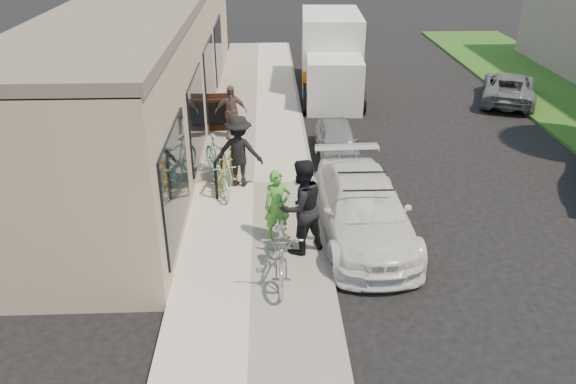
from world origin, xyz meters
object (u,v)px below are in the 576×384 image
object	(u,v)px
moving_truck	(331,58)
far_car_gray	(509,87)
woman_rider	(277,206)
cruiser_bike_a	(218,159)
sandwich_board	(219,113)
sedan_silver	(337,140)
cruiser_bike_b	(221,177)
bystander_a	(239,151)
sedan_white	(363,209)
cruiser_bike_c	(229,168)
bystander_b	(231,112)
man_standing	(301,207)
tandem_bike	(282,248)
bike_rack	(219,171)

from	to	relation	value
moving_truck	far_car_gray	xyz separation A→B (m)	(6.50, -1.70, -0.75)
woman_rider	cruiser_bike_a	distance (m)	3.41
sandwich_board	far_car_gray	size ratio (longest dim) A/B	0.28
sedan_silver	cruiser_bike_b	bearing A→B (deg)	-140.80
woman_rider	bystander_a	size ratio (longest dim) A/B	0.85
sedan_white	cruiser_bike_c	world-z (taller)	sedan_white
sedan_silver	bystander_b	world-z (taller)	bystander_b
sedan_silver	sandwich_board	bearing A→B (deg)	152.83
woman_rider	bystander_b	bearing A→B (deg)	89.41
man_standing	bystander_b	size ratio (longest dim) A/B	1.22
sandwich_board	tandem_bike	xyz separation A→B (m)	(1.78, -8.01, 0.00)
far_car_gray	bystander_b	world-z (taller)	bystander_b
moving_truck	cruiser_bike_a	size ratio (longest dim) A/B	3.23
bystander_a	sedan_silver	bearing A→B (deg)	-131.67
bystander_a	moving_truck	bearing A→B (deg)	-100.03
sandwich_board	cruiser_bike_b	bearing A→B (deg)	-89.89
cruiser_bike_c	bystander_a	size ratio (longest dim) A/B	0.85
sedan_silver	man_standing	xyz separation A→B (m)	(-1.38, -5.31, 0.67)
sedan_white	cruiser_bike_b	size ratio (longest dim) A/B	2.85
cruiser_bike_b	cruiser_bike_c	distance (m)	0.43
far_car_gray	cruiser_bike_c	distance (m)	12.30
bike_rack	cruiser_bike_b	world-z (taller)	bike_rack
cruiser_bike_c	bystander_a	distance (m)	0.53
far_car_gray	sedan_silver	bearing A→B (deg)	56.72
sedan_white	sedan_silver	bearing A→B (deg)	88.07
bike_rack	sedan_silver	world-z (taller)	bike_rack
moving_truck	cruiser_bike_b	xyz separation A→B (m)	(-3.72, -9.19, -0.71)
far_car_gray	bystander_a	size ratio (longest dim) A/B	2.12
sedan_white	tandem_bike	distance (m)	2.43
sedan_white	cruiser_bike_b	xyz separation A→B (m)	(-3.22, 1.96, -0.09)
cruiser_bike_b	bystander_b	distance (m)	3.80
sandwich_board	sedan_silver	distance (m)	4.02
man_standing	tandem_bike	bearing A→B (deg)	33.36
bike_rack	cruiser_bike_a	xyz separation A→B (m)	(-0.09, 0.87, -0.03)
sandwich_board	sedan_silver	world-z (taller)	sandwich_board
bike_rack	sedan_white	world-z (taller)	sedan_white
cruiser_bike_b	bystander_b	world-z (taller)	bystander_b
sedan_white	tandem_bike	world-z (taller)	sedan_white
sedan_silver	tandem_bike	distance (m)	6.40
man_standing	cruiser_bike_b	distance (m)	3.34
cruiser_bike_b	bike_rack	bearing A→B (deg)	-141.87
sedan_silver	cruiser_bike_a	world-z (taller)	cruiser_bike_a
sedan_white	sedan_silver	xyz separation A→B (m)	(-0.02, 4.52, -0.17)
man_standing	cruiser_bike_a	distance (m)	4.08
sandwich_board	sedan_silver	bearing A→B (deg)	-32.22
bike_rack	tandem_bike	world-z (taller)	tandem_bike
bystander_b	bike_rack	bearing A→B (deg)	-96.43
moving_truck	bystander_b	xyz separation A→B (m)	(-3.64, -5.41, -0.32)
sedan_white	bystander_a	bearing A→B (deg)	137.06
sedan_white	cruiser_bike_c	size ratio (longest dim) A/B	2.96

